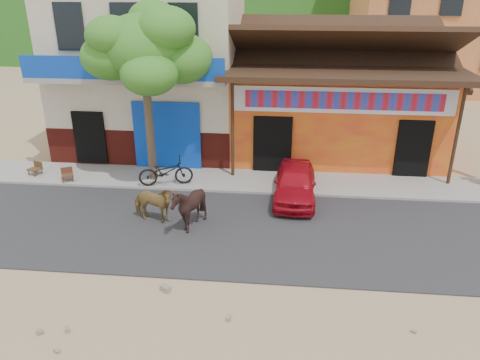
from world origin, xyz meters
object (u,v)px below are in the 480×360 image
Objects in this scene: cow_dark at (189,207)px; cafe_chair_right at (67,169)px; tree at (147,96)px; scooter at (166,172)px; cafe_chair_left at (34,164)px; red_car at (295,183)px; cow_tan at (153,204)px.

cafe_chair_right is (-4.97, 2.87, -0.20)m from cow_dark.
tree is 3.22× the size of scooter.
scooter reaches higher than cafe_chair_left.
tree is 5.71m from red_car.
cow_tan is 2.52m from scooter.
tree is 7.09× the size of cafe_chair_right.
tree reaches higher than scooter.
cafe_chair_left is at bearing 135.99° from cafe_chair_right.
cow_tan is (0.83, -3.01, -2.50)m from tree.
cafe_chair_left is 1.49m from cafe_chair_right.
cow_dark reaches higher than red_car.
scooter is (-0.23, 2.51, -0.01)m from cow_tan.
tree is 4.37× the size of cow_tan.
red_car is (3.03, 2.37, -0.14)m from cow_dark.
cafe_chair_left is at bearing -142.71° from cow_dark.
tree is at bearing -174.79° from cow_dark.
tree reaches higher than red_car.
cow_dark is (2.00, -3.37, -2.38)m from tree.
cow_tan reaches higher than cafe_chair_left.
red_car is at bearing -31.07° from cafe_chair_right.
tree is at bearing 27.21° from cow_tan.
cow_tan is 4.56m from cafe_chair_right.
tree reaches higher than cafe_chair_left.
red_car is 9.48m from cafe_chair_left.
cafe_chair_left is at bearing 72.45° from cow_tan.
cafe_chair_right is at bearing -145.48° from cow_dark.
cow_dark reaches higher than scooter.
cow_dark is at bearing -139.97° from red_car.
tree is at bearing 170.78° from red_car.
cow_tan is at bearing -7.65° from cafe_chair_left.
cafe_chair_right is (-3.57, 0.00, -0.07)m from scooter.
cafe_chair_left is at bearing 70.02° from scooter.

